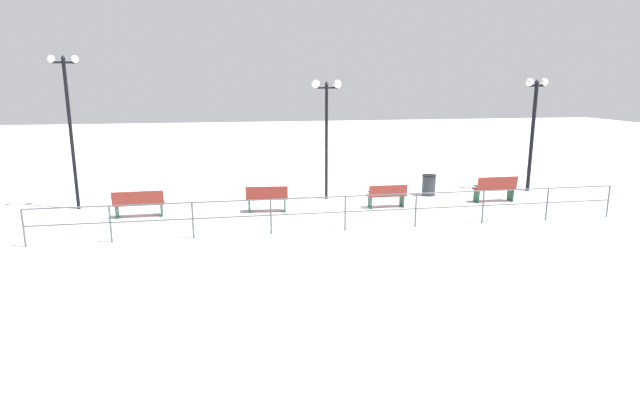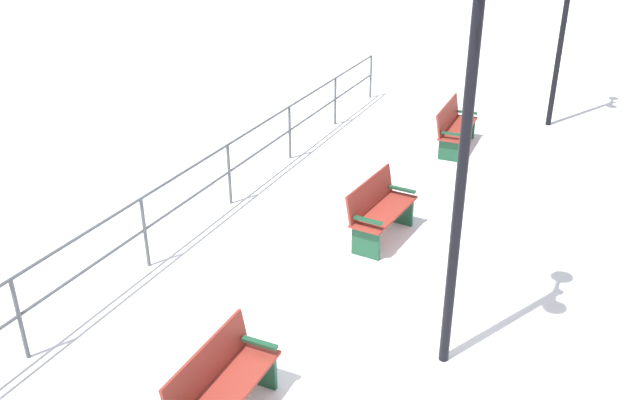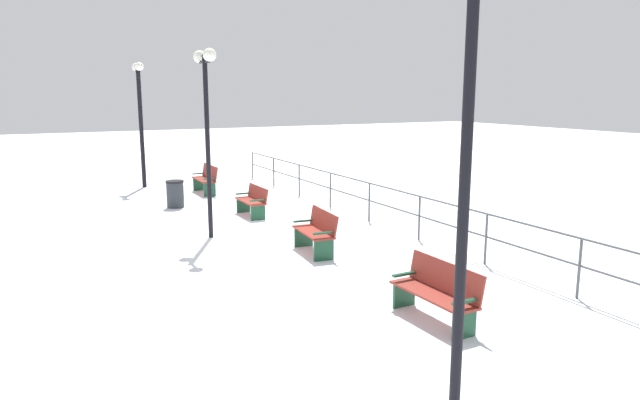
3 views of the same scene
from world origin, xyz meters
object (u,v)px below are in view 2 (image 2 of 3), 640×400
Objects in this scene: bench_second at (223,384)px; bench_fourth at (454,126)px; lamppost_middle at (471,78)px; bench_third at (380,210)px.

bench_second is 8.27m from bench_fourth.
lamppost_middle is (1.74, 1.79, 2.78)m from bench_second.
bench_second is 4.14m from bench_third.
lamppost_middle is at bearing -77.81° from bench_fourth.
bench_third reaches higher than bench_second.
bench_third is 0.90× the size of bench_fourth.
lamppost_middle is at bearing -49.84° from bench_third.
bench_third reaches higher than bench_fourth.
bench_fourth is at bearing 94.51° from bench_third.
lamppost_middle is (1.55, -6.47, 2.75)m from bench_fourth.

